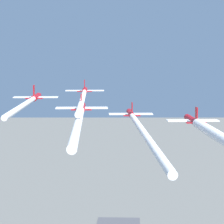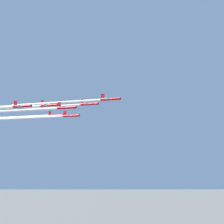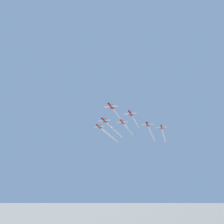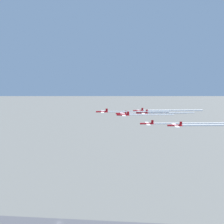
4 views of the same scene
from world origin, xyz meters
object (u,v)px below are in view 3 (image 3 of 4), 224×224
object	(u,v)px
jet_0	(111,106)
jet_6	(162,127)
jet_5	(99,127)
jet_3	(147,124)
jet_1	(130,113)
jet_2	(104,120)
jet_4	(122,122)

from	to	relation	value
jet_0	jet_6	size ratio (longest dim) A/B	1.00
jet_5	jet_3	bearing A→B (deg)	-180.00
jet_1	jet_5	world-z (taller)	jet_1
jet_1	jet_2	size ratio (longest dim) A/B	1.00
jet_1	jet_6	bearing A→B (deg)	-120.47
jet_3	jet_5	world-z (taller)	jet_5
jet_0	jet_4	xyz separation A→B (m)	(14.88, -23.26, -0.90)
jet_0	jet_3	bearing A→B (deg)	-120.47
jet_1	jet_2	distance (m)	16.50
jet_5	jet_0	bearing A→B (deg)	120.47
jet_0	jet_2	distance (m)	16.34
jet_4	jet_5	bearing A→B (deg)	0.00
jet_4	jet_1	bearing A→B (deg)	120.47
jet_1	jet_5	xyz separation A→B (m)	(27.96, 1.50, -2.51)
jet_1	jet_3	xyz separation A→B (m)	(0.60, -16.01, -3.52)
jet_4	jet_5	world-z (taller)	jet_4
jet_3	jet_6	world-z (taller)	jet_6
jet_1	jet_2	bearing A→B (deg)	0.00
jet_1	jet_6	distance (m)	32.11
jet_2	jet_5	distance (m)	16.02
jet_0	jet_4	distance (m)	27.63
jet_3	jet_1	bearing A→B (deg)	59.53
jet_1	jet_4	bearing A→B (deg)	-59.53
jet_4	jet_0	bearing A→B (deg)	90.00
jet_2	jet_5	size ratio (longest dim) A/B	1.00
jet_2	jet_6	bearing A→B (deg)	-139.64
jet_5	jet_6	bearing A→B (deg)	-161.22
jet_2	jet_3	distance (m)	28.01
jet_1	jet_5	distance (m)	28.11
jet_2	jet_3	size ratio (longest dim) A/B	1.00
jet_3	jet_0	bearing A→B (deg)	59.53
jet_3	jet_5	xyz separation A→B (m)	(27.36, 17.50, 1.01)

